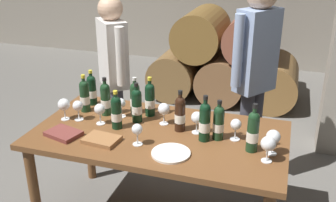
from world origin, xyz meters
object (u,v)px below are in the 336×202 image
leather_ledger (64,133)px  sommelier_presenting (255,67)px  wine_bottle_3 (180,113)px  wine_glass_4 (78,106)px  wine_bottle_7 (135,98)px  wine_glass_9 (164,110)px  wine_bottle_0 (116,112)px  wine_bottle_10 (205,121)px  dining_table (159,144)px  taster_seated_left (114,69)px  wine_glass_0 (137,130)px  wine_bottle_6 (253,131)px  wine_glass_6 (236,125)px  wine_bottle_2 (137,105)px  wine_glass_8 (268,144)px  serving_plate (171,153)px  wine_bottle_9 (106,99)px  wine_glass_2 (197,118)px  wine_glass_5 (100,110)px  wine_glass_1 (121,104)px  wine_bottle_8 (150,99)px  wine_glass_7 (64,105)px  tasting_notebook (102,140)px  wine_bottle_4 (219,122)px  wine_glass_3 (273,137)px  wine_bottle_1 (92,90)px

leather_ledger → sommelier_presenting: bearing=56.4°
wine_bottle_3 → wine_glass_4: (-0.74, -0.06, -0.02)m
wine_bottle_7 → wine_glass_9: 0.29m
wine_bottle_0 → wine_bottle_10: (0.61, 0.01, 0.01)m
dining_table → taster_seated_left: bearing=132.6°
dining_table → wine_bottle_3: bearing=31.1°
dining_table → wine_glass_0: bearing=-110.9°
wine_bottle_6 → wine_glass_4: (-1.24, 0.07, -0.03)m
wine_glass_4 → wine_glass_6: bearing=2.3°
leather_ledger → taster_seated_left: (-0.07, 0.95, 0.15)m
taster_seated_left → wine_bottle_3: bearing=-39.3°
leather_ledger → taster_seated_left: size_ratio=0.14×
wine_bottle_0 → wine_bottle_2: 0.17m
wine_glass_8 → serving_plate: size_ratio=0.68×
wine_bottle_10 → wine_glass_9: size_ratio=1.98×
wine_bottle_3 → sommelier_presenting: (0.41, 0.67, 0.16)m
serving_plate → wine_bottle_9: bearing=147.1°
wine_glass_2 → wine_glass_5: 0.68m
wine_bottle_3 → wine_glass_8: (0.60, -0.23, -0.01)m
wine_glass_1 → taster_seated_left: (-0.32, 0.57, 0.06)m
wine_bottle_0 → sommelier_presenting: (0.84, 0.77, 0.16)m
wine_bottle_8 → wine_glass_7: size_ratio=1.85×
wine_glass_9 → wine_bottle_7: bearing=156.4°
wine_bottle_3 → wine_glass_0: (-0.20, -0.27, -0.02)m
wine_glass_6 → tasting_notebook: size_ratio=0.66×
wine_bottle_3 → serving_plate: size_ratio=1.21×
wine_glass_6 → wine_glass_7: size_ratio=0.91×
wine_bottle_4 → wine_glass_3: wine_bottle_4 is taller
wine_bottle_8 → wine_glass_6: size_ratio=2.04×
wine_glass_5 → sommelier_presenting: size_ratio=0.09×
wine_bottle_2 → wine_glass_1: bearing=165.1°
wine_bottle_8 → wine_bottle_1: bearing=173.5°
wine_bottle_4 → wine_glass_2: 0.16m
wine_bottle_1 → wine_glass_5: (0.22, -0.30, -0.01)m
wine_bottle_1 → serving_plate: (0.82, -0.55, -0.12)m
wine_glass_6 → serving_plate: wine_glass_6 is taller
wine_bottle_1 → wine_glass_8: size_ratio=1.72×
wine_bottle_8 → wine_glass_9: (0.14, -0.11, -0.02)m
wine_bottle_2 → wine_bottle_3: size_ratio=1.01×
wine_bottle_6 → wine_bottle_9: bearing=169.0°
wine_bottle_7 → serving_plate: wine_bottle_7 is taller
wine_bottle_9 → wine_glass_6: (0.97, -0.10, -0.02)m
wine_bottle_1 → serving_plate: wine_bottle_1 is taller
leather_ledger → sommelier_presenting: size_ratio=0.13×
wine_glass_1 → wine_glass_7: bearing=-155.9°
wine_bottle_9 → wine_bottle_0: bearing=-46.7°
wine_bottle_3 → wine_glass_9: (-0.13, 0.06, -0.02)m
wine_bottle_1 → wine_glass_9: bearing=-14.5°
wine_bottle_0 → wine_glass_1: bearing=104.5°
wine_bottle_0 → wine_bottle_4: bearing=4.6°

